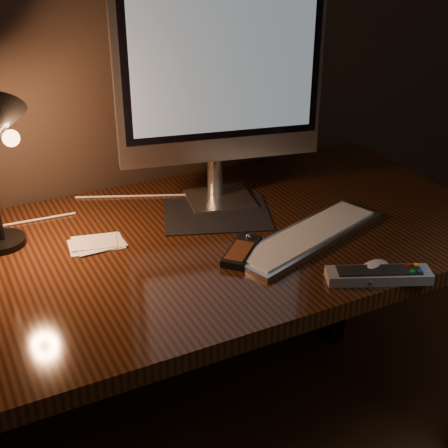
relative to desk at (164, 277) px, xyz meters
name	(u,v)px	position (x,y,z in m)	size (l,w,h in m)	color
desk	(164,277)	(0.00, 0.00, 0.00)	(1.60, 0.75, 0.75)	#3D1E0E
monitor	(221,81)	(0.20, 0.09, 0.45)	(0.51, 0.18, 0.54)	silver
keyboard	(309,236)	(0.29, -0.19, 0.14)	(0.43, 0.12, 0.02)	silver
mousepad	(217,214)	(0.16, 0.02, 0.13)	(0.26, 0.21, 0.00)	black
mouse	(373,271)	(0.32, -0.39, 0.14)	(0.10, 0.05, 0.02)	white
media_remote	(242,251)	(0.12, -0.18, 0.14)	(0.14, 0.14, 0.03)	black
tv_remote	(379,275)	(0.32, -0.41, 0.14)	(0.22, 0.14, 0.03)	gray
papers	(96,244)	(-0.16, 0.01, 0.13)	(0.12, 0.08, 0.01)	white
cable	(75,211)	(-0.16, 0.20, 0.13)	(0.01, 0.01, 0.64)	white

